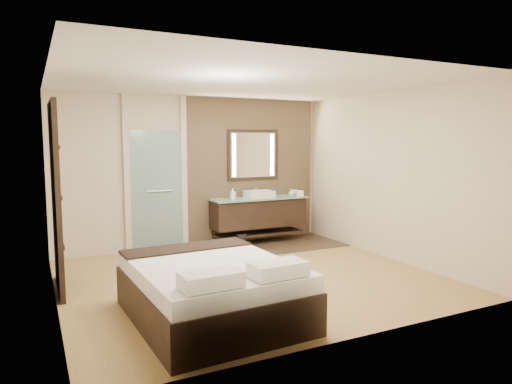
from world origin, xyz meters
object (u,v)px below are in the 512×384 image
waste_bin (241,241)px  vanity (259,212)px  mirror_unit (253,155)px  bed (212,290)px

waste_bin → vanity: bearing=21.8°
mirror_unit → bed: bearing=-122.5°
vanity → waste_bin: 0.66m
vanity → waste_bin: bearing=-158.2°
bed → waste_bin: 3.35m
waste_bin → bed: bearing=-119.9°
waste_bin → mirror_unit: bearing=43.1°
mirror_unit → waste_bin: mirror_unit is taller
bed → waste_bin: size_ratio=8.47×
vanity → bed: 3.74m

